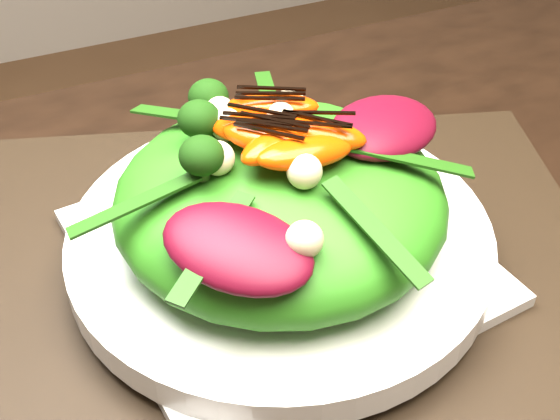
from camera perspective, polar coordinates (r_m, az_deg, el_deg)
name	(u,v)px	position (r m, az deg, el deg)	size (l,w,h in m)	color
placemat	(280,262)	(0.50, 0.00, -4.01)	(0.44, 0.33, 0.00)	black
plate_base	(280,256)	(0.50, 0.00, -3.50)	(0.23, 0.23, 0.01)	silver
salad_bowl	(280,239)	(0.49, 0.00, -2.25)	(0.28, 0.28, 0.02)	silver
lettuce_mound	(280,199)	(0.47, 0.00, 0.82)	(0.21, 0.21, 0.07)	#2F7716
radicchio_leaf	(385,127)	(0.47, 7.97, 6.28)	(0.08, 0.05, 0.02)	#480714
orange_segment	(240,134)	(0.45, -3.03, 5.79)	(0.06, 0.02, 0.02)	#E33403
broccoli_floret	(169,140)	(0.44, -8.48, 5.32)	(0.04, 0.04, 0.04)	black
macadamia_nut	(350,184)	(0.42, 5.39, 1.95)	(0.02, 0.02, 0.02)	beige
balsamic_drizzle	(240,122)	(0.45, -3.07, 6.70)	(0.04, 0.00, 0.00)	black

